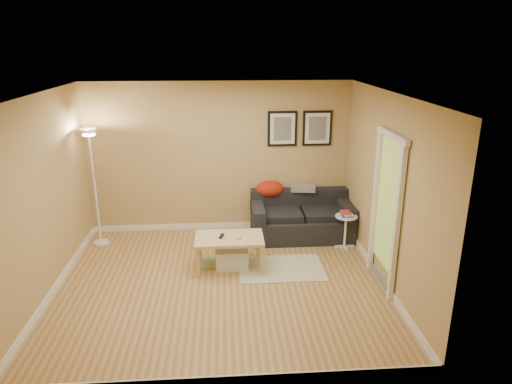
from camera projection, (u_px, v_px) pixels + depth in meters
floor at (221, 283)px, 6.41m from camera, size 4.50×4.50×0.00m
ceiling at (216, 94)px, 5.59m from camera, size 4.50×4.50×0.00m
wall_back at (219, 158)px, 7.89m from camera, size 4.50×0.00×4.50m
wall_front at (218, 267)px, 4.10m from camera, size 4.50×0.00×4.50m
wall_left at (42, 199)px, 5.84m from camera, size 0.00×4.00×4.00m
wall_right at (387, 191)px, 6.15m from camera, size 0.00×4.00×4.00m
baseboard_back at (221, 225)px, 8.27m from camera, size 4.50×0.02×0.10m
baseboard_front at (221, 380)px, 4.51m from camera, size 4.50×0.02×0.10m
baseboard_left at (56, 286)px, 6.24m from camera, size 0.02×4.00×0.10m
baseboard_right at (378, 274)px, 6.54m from camera, size 0.02×4.00×0.10m
sofa at (302, 216)px, 7.83m from camera, size 1.70×0.90×0.75m
red_throw at (270, 189)px, 7.97m from camera, size 0.48×0.36×0.28m
plaid_throw at (303, 188)px, 8.00m from camera, size 0.45×0.32×0.10m
framed_print_left at (282, 129)px, 7.78m from camera, size 0.50×0.04×0.60m
framed_print_right at (317, 128)px, 7.82m from camera, size 0.50×0.04×0.60m
area_rug at (281, 268)px, 6.81m from camera, size 1.25×0.85×0.01m
green_runner at (222, 261)px, 7.04m from camera, size 0.70×0.50×0.01m
coffee_table at (230, 252)px, 6.77m from camera, size 1.00×0.62×0.50m
remote_control at (222, 236)px, 6.70m from camera, size 0.09×0.17×0.02m
tape_roll at (239, 238)px, 6.62m from camera, size 0.07×0.07×0.03m
storage_bin at (232, 258)px, 6.82m from camera, size 0.49×0.36×0.30m
side_table at (345, 231)px, 7.45m from camera, size 0.36×0.36×0.55m
book_stack at (346, 213)px, 7.37m from camera, size 0.17×0.22×0.07m
floor_lamp at (95, 191)px, 7.38m from camera, size 0.25×0.25×1.94m
doorway at (385, 215)px, 6.09m from camera, size 0.12×1.01×2.13m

